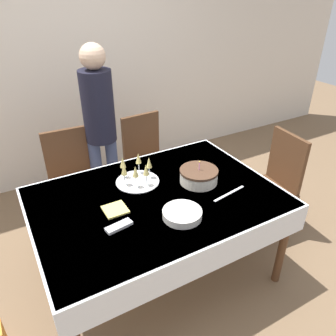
# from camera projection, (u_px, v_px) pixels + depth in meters

# --- Properties ---
(ground_plane) EXTENTS (12.00, 12.00, 0.00)m
(ground_plane) POSITION_uv_depth(u_px,v_px,m) (158.00, 272.00, 2.67)
(ground_plane) COLOR brown
(wall_back) EXTENTS (8.00, 0.05, 2.70)m
(wall_back) POSITION_uv_depth(u_px,v_px,m) (71.00, 59.00, 3.43)
(wall_back) COLOR silver
(wall_back) RESTS_ON ground_plane
(dining_table) EXTENTS (1.70, 1.20, 0.75)m
(dining_table) POSITION_uv_depth(u_px,v_px,m) (157.00, 208.00, 2.35)
(dining_table) COLOR white
(dining_table) RESTS_ON ground_plane
(dining_chair_far_left) EXTENTS (0.44, 0.44, 0.95)m
(dining_chair_far_left) POSITION_uv_depth(u_px,v_px,m) (73.00, 178.00, 2.95)
(dining_chair_far_left) COLOR #51331E
(dining_chair_far_left) RESTS_ON ground_plane
(dining_chair_far_right) EXTENTS (0.44, 0.44, 0.95)m
(dining_chair_far_right) POSITION_uv_depth(u_px,v_px,m) (147.00, 159.00, 3.26)
(dining_chair_far_right) COLOR #51331E
(dining_chair_far_right) RESTS_ON ground_plane
(dining_chair_right_end) EXTENTS (0.45, 0.45, 0.95)m
(dining_chair_right_end) POSITION_uv_depth(u_px,v_px,m) (274.00, 181.00, 2.91)
(dining_chair_right_end) COLOR #51331E
(dining_chair_right_end) RESTS_ON ground_plane
(birthday_cake) EXTENTS (0.29, 0.29, 0.18)m
(birthday_cake) POSITION_uv_depth(u_px,v_px,m) (199.00, 176.00, 2.44)
(birthday_cake) COLOR silver
(birthday_cake) RESTS_ON dining_table
(champagne_tray) EXTENTS (0.33, 0.33, 0.18)m
(champagne_tray) POSITION_uv_depth(u_px,v_px,m) (137.00, 172.00, 2.43)
(champagne_tray) COLOR silver
(champagne_tray) RESTS_ON dining_table
(plate_stack_main) EXTENTS (0.25, 0.25, 0.05)m
(plate_stack_main) POSITION_uv_depth(u_px,v_px,m) (182.00, 214.00, 2.09)
(plate_stack_main) COLOR silver
(plate_stack_main) RESTS_ON dining_table
(cake_knife) EXTENTS (0.30, 0.07, 0.00)m
(cake_knife) POSITION_uv_depth(u_px,v_px,m) (229.00, 194.00, 2.32)
(cake_knife) COLOR silver
(cake_knife) RESTS_ON dining_table
(fork_pile) EXTENTS (0.18, 0.09, 0.02)m
(fork_pile) POSITION_uv_depth(u_px,v_px,m) (119.00, 226.00, 2.01)
(fork_pile) COLOR silver
(fork_pile) RESTS_ON dining_table
(napkin_pile) EXTENTS (0.15, 0.15, 0.01)m
(napkin_pile) POSITION_uv_depth(u_px,v_px,m) (115.00, 210.00, 2.16)
(napkin_pile) COLOR #E0D166
(napkin_pile) RESTS_ON dining_table
(person_standing) EXTENTS (0.28, 0.28, 1.64)m
(person_standing) POSITION_uv_depth(u_px,v_px,m) (99.00, 120.00, 2.91)
(person_standing) COLOR #3F4C72
(person_standing) RESTS_ON ground_plane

